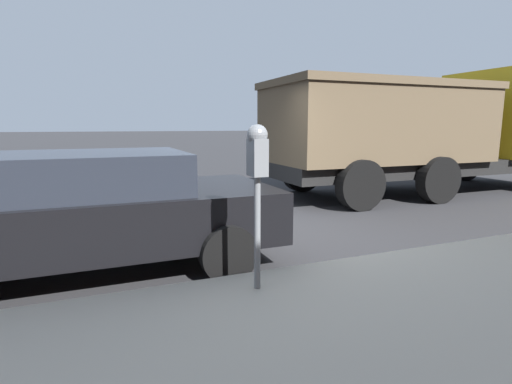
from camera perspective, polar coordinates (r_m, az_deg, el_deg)
name	(u,v)px	position (r m, az deg, el deg)	size (l,w,h in m)	color
ground_plane	(244,231)	(6.60, -1.67, -5.60)	(220.00, 220.00, 0.00)	#2B2B2D
parking_meter	(257,165)	(3.65, 0.19, 3.89)	(0.21, 0.19, 1.55)	gray
car_black	(94,208)	(5.11, -22.20, -2.09)	(2.16, 4.24, 1.41)	black
dump_truck	(430,128)	(11.19, 23.54, 8.43)	(2.89, 8.38, 3.15)	black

